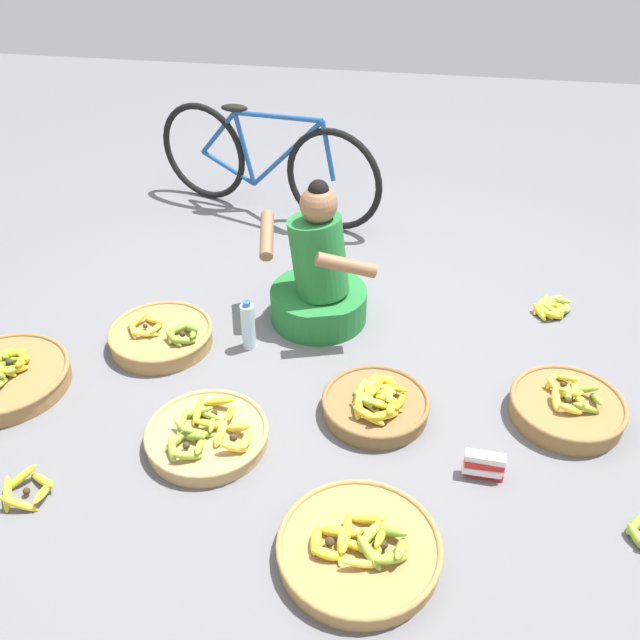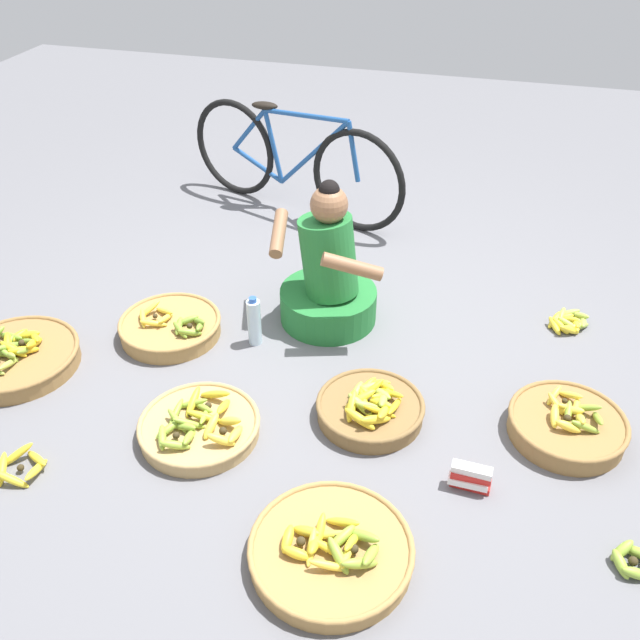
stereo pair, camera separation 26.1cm
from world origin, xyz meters
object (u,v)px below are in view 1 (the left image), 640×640
at_px(banana_basket_mid_right, 567,407).
at_px(banana_basket_front_center, 4,377).
at_px(banana_basket_front_right, 207,435).
at_px(banana_basket_near_vendor, 162,336).
at_px(packet_carton_stack, 484,466).
at_px(banana_basket_back_right, 359,548).
at_px(bicycle_leaning, 265,163).
at_px(banana_basket_back_left, 376,404).
at_px(water_bottle, 248,326).
at_px(vendor_woman_front, 318,278).
at_px(loose_bananas_front_left, 552,308).
at_px(loose_bananas_mid_left, 26,489).

relative_size(banana_basket_mid_right, banana_basket_front_center, 0.84).
bearing_deg(banana_basket_front_right, banana_basket_near_vendor, 124.62).
height_order(banana_basket_front_right, packet_carton_stack, banana_basket_front_right).
bearing_deg(banana_basket_back_right, banana_basket_mid_right, 46.80).
height_order(bicycle_leaning, banana_basket_back_left, bicycle_leaning).
xyz_separation_m(banana_basket_mid_right, banana_basket_front_right, (-1.56, -0.43, -0.01)).
bearing_deg(banana_basket_back_right, water_bottle, 121.52).
distance_m(banana_basket_back_right, water_bottle, 1.36).
height_order(banana_basket_front_center, banana_basket_back_left, banana_basket_front_center).
xyz_separation_m(banana_basket_front_right, banana_basket_near_vendor, (-0.44, 0.64, 0.01)).
height_order(vendor_woman_front, loose_bananas_front_left, vendor_woman_front).
xyz_separation_m(banana_basket_front_center, banana_basket_back_left, (1.77, 0.11, 0.00)).
bearing_deg(banana_basket_front_right, banana_basket_front_center, 169.48).
xyz_separation_m(banana_basket_front_right, banana_basket_back_right, (0.72, -0.46, -0.00)).
xyz_separation_m(vendor_woman_front, banana_basket_back_left, (0.38, -0.70, -0.20)).
relative_size(water_bottle, packet_carton_stack, 1.61).
relative_size(banana_basket_front_right, packet_carton_stack, 3.12).
height_order(vendor_woman_front, banana_basket_front_center, vendor_woman_front).
height_order(vendor_woman_front, banana_basket_back_left, vendor_woman_front).
height_order(banana_basket_back_right, loose_bananas_front_left, banana_basket_back_right).
height_order(vendor_woman_front, water_bottle, vendor_woman_front).
height_order(water_bottle, packet_carton_stack, water_bottle).
bearing_deg(banana_basket_near_vendor, loose_bananas_front_left, 17.49).
bearing_deg(banana_basket_back_left, banana_basket_front_center, -176.56).
distance_m(banana_basket_front_right, loose_bananas_mid_left, 0.75).
xyz_separation_m(banana_basket_front_right, banana_basket_back_left, (0.70, 0.30, 0.01)).
bearing_deg(banana_basket_back_left, banana_basket_mid_right, 8.18).
relative_size(banana_basket_back_left, banana_basket_near_vendor, 0.92).
bearing_deg(banana_basket_back_left, packet_carton_stack, -32.23).
distance_m(bicycle_leaning, loose_bananas_front_left, 2.08).
distance_m(banana_basket_mid_right, water_bottle, 1.57).
distance_m(banana_basket_front_center, banana_basket_near_vendor, 0.77).
xyz_separation_m(banana_basket_back_right, water_bottle, (-0.71, 1.16, 0.08)).
relative_size(vendor_woman_front, packet_carton_stack, 4.70).
xyz_separation_m(bicycle_leaning, banana_basket_front_right, (0.25, -2.21, -0.31)).
bearing_deg(banana_basket_front_center, banana_basket_front_right, -10.52).
height_order(banana_basket_back_right, banana_basket_near_vendor, banana_basket_near_vendor).
bearing_deg(bicycle_leaning, water_bottle, -80.28).
relative_size(vendor_woman_front, banana_basket_front_center, 1.31).
bearing_deg(banana_basket_front_center, banana_basket_back_left, 3.44).
distance_m(vendor_woman_front, banana_basket_mid_right, 1.38).
relative_size(banana_basket_front_right, loose_bananas_mid_left, 2.32).
relative_size(banana_basket_front_right, banana_basket_front_center, 0.87).
bearing_deg(banana_basket_front_right, bicycle_leaning, 96.46).
distance_m(banana_basket_near_vendor, loose_bananas_mid_left, 1.06).
relative_size(banana_basket_front_right, loose_bananas_front_left, 2.17).
bearing_deg(vendor_woman_front, banana_basket_mid_right, -24.91).
xyz_separation_m(bicycle_leaning, banana_basket_front_center, (-0.82, -2.01, -0.30)).
bearing_deg(bicycle_leaning, banana_basket_back_right, -70.06).
bearing_deg(water_bottle, banana_basket_back_left, -29.44).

